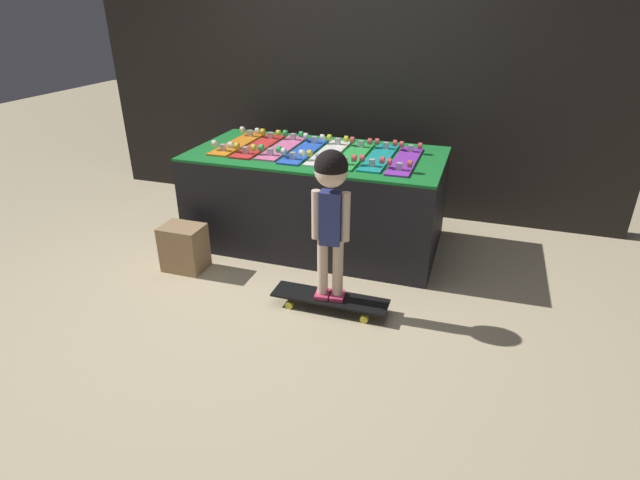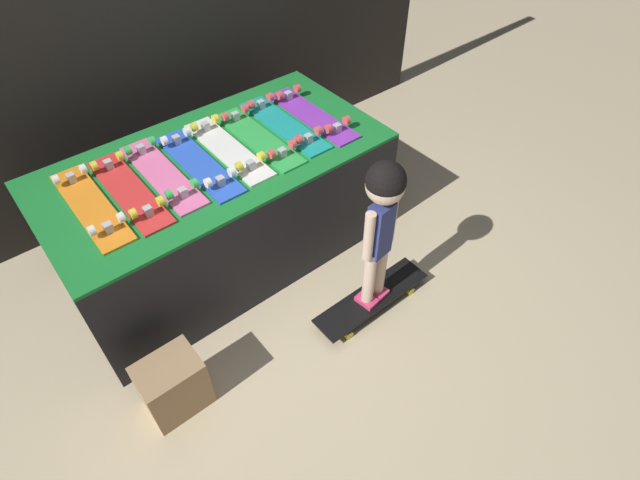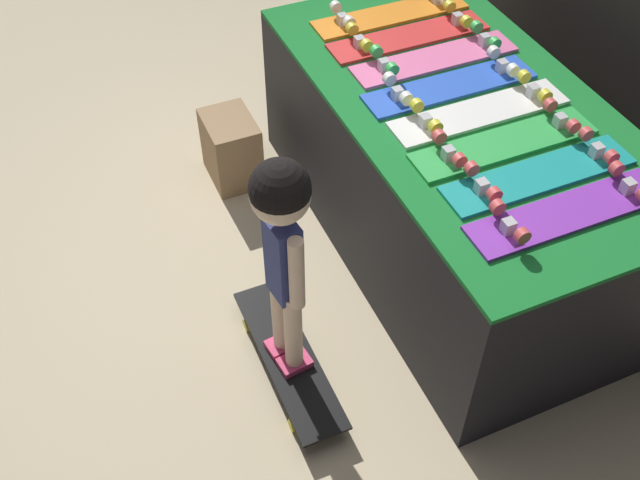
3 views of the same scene
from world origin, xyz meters
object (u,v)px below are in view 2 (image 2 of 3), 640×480
at_px(skateboard_green_on_rack, 258,137).
at_px(storage_box, 173,385).
at_px(skateboard_pink_on_rack, 162,173).
at_px(skateboard_blue_on_rack, 198,163).
at_px(skateboard_teal_on_rack, 284,124).
at_px(skateboard_on_floor, 372,298).
at_px(skateboard_white_on_rack, 228,148).
at_px(skateboard_red_on_rack, 129,190).
at_px(skateboard_orange_on_rack, 90,205).
at_px(child, 382,212).
at_px(skateboard_purple_on_rack, 312,114).

distance_m(skateboard_green_on_rack, storage_box, 1.49).
bearing_deg(skateboard_pink_on_rack, storage_box, -121.63).
bearing_deg(skateboard_blue_on_rack, storage_box, -132.46).
relative_size(skateboard_green_on_rack, skateboard_teal_on_rack, 1.00).
bearing_deg(skateboard_pink_on_rack, skateboard_on_floor, -53.84).
relative_size(skateboard_blue_on_rack, skateboard_white_on_rack, 1.00).
height_order(skateboard_red_on_rack, storage_box, skateboard_red_on_rack).
xyz_separation_m(skateboard_orange_on_rack, child, (1.13, -0.99, -0.00)).
relative_size(skateboard_white_on_rack, skateboard_teal_on_rack, 1.00).
xyz_separation_m(skateboard_pink_on_rack, skateboard_on_floor, (0.73, -0.99, -0.72)).
relative_size(skateboard_teal_on_rack, child, 0.74).
distance_m(skateboard_pink_on_rack, storage_box, 1.14).
bearing_deg(skateboard_on_floor, skateboard_teal_on_rack, 84.74).
bearing_deg(skateboard_teal_on_rack, storage_box, -149.25).
height_order(skateboard_teal_on_rack, skateboard_purple_on_rack, same).
bearing_deg(skateboard_on_floor, skateboard_white_on_rack, 108.25).
relative_size(skateboard_red_on_rack, skateboard_blue_on_rack, 1.00).
distance_m(skateboard_pink_on_rack, skateboard_white_on_rack, 0.41).
relative_size(skateboard_red_on_rack, skateboard_on_floor, 0.95).
bearing_deg(skateboard_pink_on_rack, child, -53.84).
bearing_deg(skateboard_red_on_rack, skateboard_purple_on_rack, -1.63).
distance_m(skateboard_purple_on_rack, child, 0.99).
bearing_deg(skateboard_pink_on_rack, skateboard_green_on_rack, -4.17).
height_order(skateboard_teal_on_rack, skateboard_on_floor, skateboard_teal_on_rack).
height_order(skateboard_orange_on_rack, storage_box, skateboard_orange_on_rack).
height_order(child, storage_box, child).
bearing_deg(skateboard_purple_on_rack, skateboard_teal_on_rack, 173.41).
relative_size(skateboard_teal_on_rack, skateboard_purple_on_rack, 1.00).
bearing_deg(skateboard_green_on_rack, child, -83.09).
bearing_deg(skateboard_orange_on_rack, skateboard_white_on_rack, -1.52).
distance_m(skateboard_pink_on_rack, skateboard_purple_on_rack, 1.02).
height_order(skateboard_orange_on_rack, skateboard_white_on_rack, same).
relative_size(skateboard_white_on_rack, skateboard_on_floor, 0.95).
distance_m(child, storage_box, 1.39).
xyz_separation_m(skateboard_blue_on_rack, skateboard_on_floor, (0.52, -0.95, -0.72)).
bearing_deg(skateboard_purple_on_rack, skateboard_on_floor, -107.26).
bearing_deg(skateboard_green_on_rack, skateboard_purple_on_rack, -1.11).
bearing_deg(skateboard_red_on_rack, skateboard_white_on_rack, -0.88).
xyz_separation_m(child, storage_box, (-1.23, 0.18, -0.62)).
distance_m(skateboard_red_on_rack, child, 1.35).
bearing_deg(skateboard_white_on_rack, storage_box, -139.17).
xyz_separation_m(skateboard_red_on_rack, skateboard_teal_on_rack, (1.02, -0.01, 0.00)).
distance_m(skateboard_white_on_rack, skateboard_on_floor, 1.25).
bearing_deg(skateboard_purple_on_rack, skateboard_blue_on_rack, 179.30).
xyz_separation_m(skateboard_orange_on_rack, skateboard_green_on_rack, (1.02, -0.04, 0.00)).
distance_m(skateboard_blue_on_rack, skateboard_on_floor, 1.31).
relative_size(skateboard_orange_on_rack, storage_box, 2.11).
bearing_deg(skateboard_on_floor, skateboard_purple_on_rack, 72.74).
bearing_deg(skateboard_pink_on_rack, skateboard_orange_on_rack, -179.22).
height_order(skateboard_orange_on_rack, skateboard_teal_on_rack, same).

